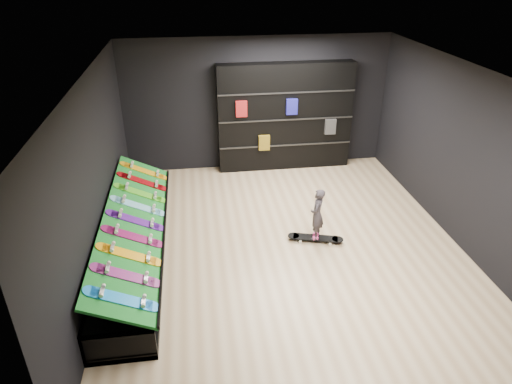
{
  "coord_description": "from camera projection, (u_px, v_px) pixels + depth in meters",
  "views": [
    {
      "loc": [
        -1.47,
        -6.49,
        4.55
      ],
      "look_at": [
        -0.5,
        0.2,
        1.0
      ],
      "focal_mm": 32.0,
      "sensor_mm": 36.0,
      "label": 1
    }
  ],
  "objects": [
    {
      "name": "display_board_7",
      "position": [
        142.0,
        181.0,
        8.57
      ],
      "size": [
        0.93,
        0.22,
        0.5
      ],
      "primitive_type": null,
      "rotation": [
        0.0,
        0.44,
        0.0
      ],
      "color": "red",
      "rests_on": "turf_ramp"
    },
    {
      "name": "display_board_5",
      "position": [
        138.0,
        206.0,
        7.74
      ],
      "size": [
        0.93,
        0.22,
        0.5
      ],
      "primitive_type": null,
      "rotation": [
        0.0,
        0.44,
        0.0
      ],
      "color": "#0CB2E5",
      "rests_on": "turf_ramp"
    },
    {
      "name": "wall_right",
      "position": [
        463.0,
        157.0,
        7.67
      ],
      "size": [
        0.02,
        7.0,
        3.0
      ],
      "primitive_type": "cube",
      "color": "black",
      "rests_on": "ground"
    },
    {
      "name": "display_board_3",
      "position": [
        133.0,
        236.0,
        6.91
      ],
      "size": [
        0.93,
        0.22,
        0.5
      ],
      "primitive_type": null,
      "rotation": [
        0.0,
        0.44,
        0.0
      ],
      "color": "#E5198C",
      "rests_on": "turf_ramp"
    },
    {
      "name": "floor",
      "position": [
        286.0,
        246.0,
        7.98
      ],
      "size": [
        6.0,
        7.0,
        0.01
      ],
      "primitive_type": "cube",
      "color": "tan",
      "rests_on": "ground"
    },
    {
      "name": "wall_front",
      "position": [
        366.0,
        324.0,
        4.22
      ],
      "size": [
        6.0,
        0.02,
        3.0
      ],
      "primitive_type": "cube",
      "color": "black",
      "rests_on": "ground"
    },
    {
      "name": "ceiling",
      "position": [
        292.0,
        74.0,
        6.59
      ],
      "size": [
        6.0,
        7.0,
        0.01
      ],
      "primitive_type": "cube",
      "color": "white",
      "rests_on": "ground"
    },
    {
      "name": "back_shelving",
      "position": [
        285.0,
        117.0,
        10.4
      ],
      "size": [
        3.07,
        0.36,
        2.45
      ],
      "primitive_type": "cube",
      "color": "black",
      "rests_on": "ground"
    },
    {
      "name": "display_board_1",
      "position": [
        126.0,
        275.0,
        6.08
      ],
      "size": [
        0.93,
        0.22,
        0.5
      ],
      "primitive_type": null,
      "rotation": [
        0.0,
        0.44,
        0.0
      ],
      "color": "#2626BF",
      "rests_on": "turf_ramp"
    },
    {
      "name": "display_board_4",
      "position": [
        136.0,
        220.0,
        7.33
      ],
      "size": [
        0.93,
        0.22,
        0.5
      ],
      "primitive_type": null,
      "rotation": [
        0.0,
        0.44,
        0.0
      ],
      "color": "purple",
      "rests_on": "turf_ramp"
    },
    {
      "name": "display_board_0",
      "position": [
        122.0,
        299.0,
        5.66
      ],
      "size": [
        0.93,
        0.22,
        0.5
      ],
      "primitive_type": null,
      "rotation": [
        0.0,
        0.44,
        0.0
      ],
      "color": "blue",
      "rests_on": "turf_ramp"
    },
    {
      "name": "display_board_8",
      "position": [
        144.0,
        171.0,
        8.99
      ],
      "size": [
        0.93,
        0.22,
        0.5
      ],
      "primitive_type": null,
      "rotation": [
        0.0,
        0.44,
        0.0
      ],
      "color": "orange",
      "rests_on": "turf_ramp"
    },
    {
      "name": "child",
      "position": [
        316.0,
        223.0,
        7.94
      ],
      "size": [
        0.23,
        0.26,
        0.57
      ],
      "primitive_type": "imported",
      "rotation": [
        0.0,
        0.0,
        -2.02
      ],
      "color": "black",
      "rests_on": "floor_skateboard"
    },
    {
      "name": "display_board_2",
      "position": [
        130.0,
        255.0,
        6.49
      ],
      "size": [
        0.93,
        0.22,
        0.5
      ],
      "primitive_type": null,
      "rotation": [
        0.0,
        0.44,
        0.0
      ],
      "color": "yellow",
      "rests_on": "turf_ramp"
    },
    {
      "name": "wall_back",
      "position": [
        257.0,
        104.0,
        10.35
      ],
      "size": [
        6.0,
        0.02,
        3.0
      ],
      "primitive_type": "cube",
      "color": "black",
      "rests_on": "ground"
    },
    {
      "name": "turf_ramp",
      "position": [
        135.0,
        222.0,
        7.34
      ],
      "size": [
        0.92,
        4.5,
        0.46
      ],
      "primitive_type": "cube",
      "rotation": [
        0.0,
        0.44,
        0.0
      ],
      "color": "#0F601B",
      "rests_on": "display_rack"
    },
    {
      "name": "wall_left",
      "position": [
        95.0,
        180.0,
        6.91
      ],
      "size": [
        0.02,
        7.0,
        3.0
      ],
      "primitive_type": "cube",
      "color": "black",
      "rests_on": "ground"
    },
    {
      "name": "display_rack",
      "position": [
        135.0,
        246.0,
        7.54
      ],
      "size": [
        0.9,
        4.5,
        0.5
      ],
      "primitive_type": null,
      "color": "black",
      "rests_on": "ground"
    },
    {
      "name": "floor_skateboard",
      "position": [
        315.0,
        239.0,
        8.09
      ],
      "size": [
        1.0,
        0.49,
        0.09
      ],
      "primitive_type": null,
      "rotation": [
        0.0,
        0.0,
        -0.29
      ],
      "color": "black",
      "rests_on": "ground"
    },
    {
      "name": "display_board_6",
      "position": [
        140.0,
        193.0,
        8.16
      ],
      "size": [
        0.93,
        0.22,
        0.5
      ],
      "primitive_type": null,
      "rotation": [
        0.0,
        0.44,
        0.0
      ],
      "color": "green",
      "rests_on": "turf_ramp"
    }
  ]
}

